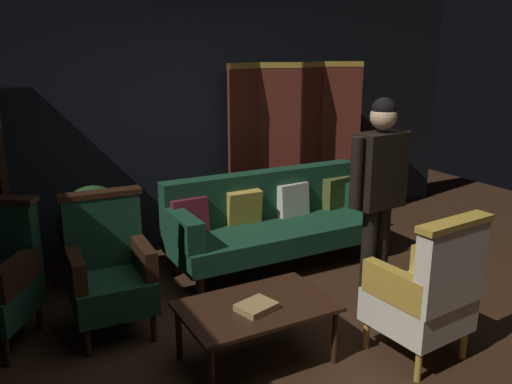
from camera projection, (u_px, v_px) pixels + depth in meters
ground_plane at (310, 347)px, 3.74m from camera, size 10.00×10.00×0.00m
back_wall at (180, 113)px, 5.44m from camera, size 7.20×0.10×2.80m
folding_screen at (295, 145)px, 5.93m from camera, size 1.70×0.24×1.90m
velvet_couch at (274, 218)px, 5.11m from camera, size 2.12×0.78×0.88m
coffee_table at (256, 311)px, 3.48m from camera, size 1.00×0.64×0.42m
armchair_gilt_accent at (427, 292)px, 3.49m from camera, size 0.63×0.62×1.04m
armchair_wing_left at (109, 269)px, 3.85m from camera, size 0.61×0.60×1.04m
standing_figure at (379, 186)px, 4.05m from camera, size 0.59×0.25×1.70m
potted_plant at (95, 229)px, 4.59m from camera, size 0.62×0.62×0.91m
book_tan_leather at (256, 307)px, 3.40m from camera, size 0.28×0.25×0.04m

